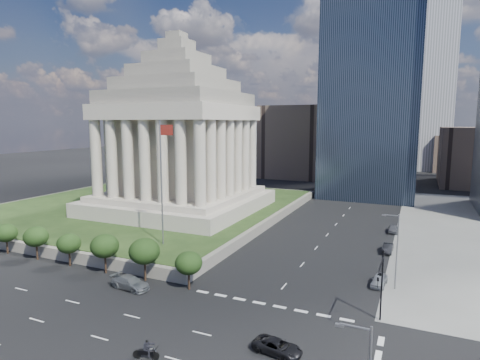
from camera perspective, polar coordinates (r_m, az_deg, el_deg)
The scene contains 17 objects.
ground at distance 131.33m, azimuth 17.11°, elevation -1.65°, with size 500.00×500.00×0.00m, color black.
plaza_terrace at distance 101.28m, azimuth -13.11°, elevation -3.82°, with size 66.00×70.00×1.80m, color slate.
plaza_lawn at distance 101.09m, azimuth -13.12°, elevation -3.29°, with size 64.00×68.00×0.10m, color #213716.
war_memorial at distance 91.18m, azimuth -8.72°, elevation 7.97°, with size 34.00×34.00×39.00m, color #ADA291, non-canonical shape.
flagpole at distance 65.02m, azimuth -11.01°, elevation 0.56°, with size 2.52×0.24×20.00m.
tree_row at distance 68.94m, azimuth -25.14°, elevation -8.24°, with size 53.00×4.00×6.00m, color black, non-canonical shape.
midrise_glass at distance 124.64m, azimuth 18.33°, elevation 11.64°, with size 26.00×26.00×60.00m, color black.
building_filler_ne at distance 159.91m, azimuth 30.10°, elevation 2.92°, with size 20.00×30.00×20.00m, color #4F3D36.
building_filler_nw at distance 165.17m, azimuth 8.23°, elevation 5.45°, with size 24.00×30.00×28.00m, color #4F3D36.
traffic_signal_ne at distance 45.44m, azimuth 19.39°, elevation -13.33°, with size 0.30×5.74×8.00m.
street_lamp_north at distance 55.97m, azimuth 21.27°, elevation -8.89°, with size 2.13×0.22×10.00m.
pickup_truck at distance 40.91m, azimuth 5.36°, elevation -22.55°, with size 4.80×2.21×1.33m, color black.
suv_grey at distance 55.89m, azimuth -15.35°, elevation -13.90°, with size 5.65×2.30×1.64m, color #5B5F63.
parked_sedan_near at distance 58.07m, azimuth 19.19°, elevation -13.30°, with size 1.75×4.35×1.48m, color #979BA0.
parked_sedan_mid at distance 72.26m, azimuth 20.27°, elevation -9.12°, with size 1.50×4.31×1.42m, color black.
parked_sedan_far at distance 85.22m, azimuth 20.93°, elevation -6.51°, with size 4.41×1.78×1.50m, color #505257.
motorcycle_lead at distance 40.78m, azimuth -13.22°, elevation -22.39°, with size 2.55×0.70×1.90m, color black, non-canonical shape.
Camera 1 is at (15.41, -28.63, 21.53)m, focal length 30.00 mm.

